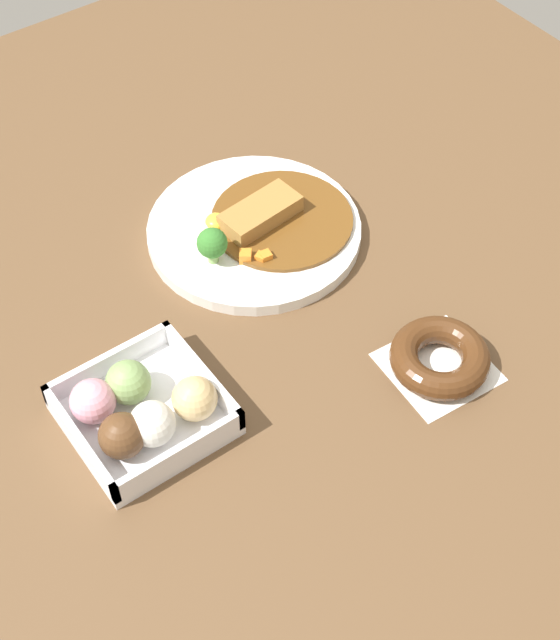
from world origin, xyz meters
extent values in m
plane|color=brown|center=(0.00, 0.00, 0.00)|extent=(1.60, 1.60, 0.00)
cylinder|color=white|center=(0.13, 0.17, 0.01)|extent=(0.29, 0.29, 0.02)
cylinder|color=brown|center=(0.16, 0.15, 0.02)|extent=(0.19, 0.19, 0.01)
cube|color=#A87538|center=(0.14, 0.17, 0.04)|extent=(0.11, 0.06, 0.02)
cylinder|color=white|center=(0.08, 0.19, 0.02)|extent=(0.06, 0.06, 0.00)
ellipsoid|color=yellow|center=(0.08, 0.19, 0.03)|extent=(0.03, 0.03, 0.02)
cylinder|color=#8CB766|center=(0.05, 0.14, 0.03)|extent=(0.01, 0.01, 0.02)
sphere|color=#387A2D|center=(0.05, 0.14, 0.05)|extent=(0.04, 0.04, 0.04)
cube|color=orange|center=(0.10, 0.11, 0.02)|extent=(0.02, 0.02, 0.01)
cube|color=orange|center=(0.08, 0.12, 0.03)|extent=(0.02, 0.02, 0.02)
cube|color=orange|center=(0.10, 0.10, 0.02)|extent=(0.02, 0.02, 0.01)
cube|color=white|center=(-0.15, -0.01, 0.01)|extent=(0.17, 0.16, 0.01)
cube|color=white|center=(-0.23, -0.01, 0.03)|extent=(0.01, 0.16, 0.03)
cube|color=white|center=(-0.07, -0.01, 0.03)|extent=(0.01, 0.16, 0.03)
cube|color=white|center=(-0.15, -0.09, 0.03)|extent=(0.17, 0.01, 0.03)
cube|color=white|center=(-0.15, 0.07, 0.03)|extent=(0.17, 0.01, 0.03)
sphere|color=brown|center=(-0.19, -0.03, 0.04)|extent=(0.05, 0.05, 0.05)
sphere|color=silver|center=(-0.15, -0.04, 0.04)|extent=(0.05, 0.05, 0.05)
sphere|color=#DBB77A|center=(-0.10, -0.04, 0.04)|extent=(0.05, 0.05, 0.05)
sphere|color=pink|center=(-0.19, 0.02, 0.04)|extent=(0.05, 0.05, 0.05)
sphere|color=#84A860|center=(-0.15, 0.02, 0.04)|extent=(0.05, 0.05, 0.05)
cube|color=white|center=(0.18, -0.15, 0.00)|extent=(0.13, 0.13, 0.00)
torus|color=#4C2B14|center=(0.18, -0.15, 0.02)|extent=(0.12, 0.12, 0.03)
camera|label=1|loc=(-0.38, -0.59, 0.90)|focal=53.05mm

